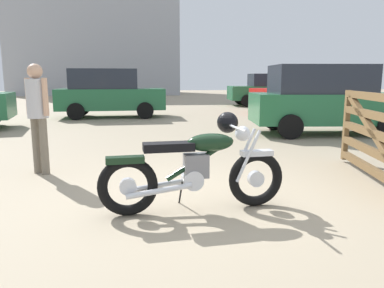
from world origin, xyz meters
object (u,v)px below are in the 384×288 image
at_px(dark_sedan_left, 303,93).
at_px(white_estate_far, 269,90).
at_px(vintage_motorcycle, 198,166).
at_px(blue_hatchback_right, 325,99).
at_px(red_hatchback_near, 109,93).
at_px(bystander, 37,107).

height_order(dark_sedan_left, white_estate_far, same).
xyz_separation_m(vintage_motorcycle, white_estate_far, (6.37, 15.03, 0.34)).
xyz_separation_m(dark_sedan_left, white_estate_far, (0.02, 4.11, 0.00)).
bearing_deg(blue_hatchback_right, dark_sedan_left, 77.64).
distance_m(blue_hatchback_right, red_hatchback_near, 7.80).
bearing_deg(vintage_motorcycle, blue_hatchback_right, 46.99).
xyz_separation_m(dark_sedan_left, red_hatchback_near, (-7.95, -0.63, 0.08)).
height_order(bystander, blue_hatchback_right, blue_hatchback_right).
distance_m(vintage_motorcycle, white_estate_far, 16.33).
relative_size(bystander, dark_sedan_left, 0.37).
bearing_deg(blue_hatchback_right, red_hatchback_near, 146.09).
bearing_deg(white_estate_far, bystander, 61.60).
relative_size(dark_sedan_left, white_estate_far, 1.03).
height_order(vintage_motorcycle, red_hatchback_near, red_hatchback_near).
relative_size(vintage_motorcycle, blue_hatchback_right, 0.51).
bearing_deg(dark_sedan_left, red_hatchback_near, 173.42).
xyz_separation_m(bystander, red_hatchback_near, (0.51, 8.36, -0.10)).
bearing_deg(vintage_motorcycle, white_estate_far, 63.61).
distance_m(bystander, red_hatchback_near, 8.38).
bearing_deg(red_hatchback_near, vintage_motorcycle, -81.75).
height_order(blue_hatchback_right, red_hatchback_near, same).
height_order(bystander, white_estate_far, white_estate_far).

